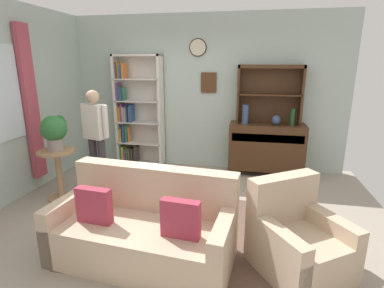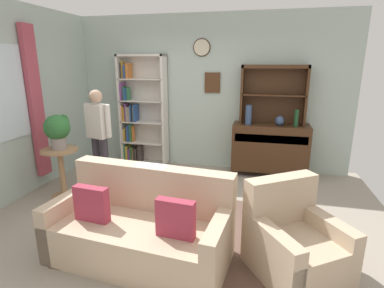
{
  "view_description": "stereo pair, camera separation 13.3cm",
  "coord_description": "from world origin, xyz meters",
  "px_view_note": "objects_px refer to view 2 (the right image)",
  "views": [
    {
      "loc": [
        0.82,
        -3.43,
        1.96
      ],
      "look_at": [
        0.1,
        0.2,
        0.95
      ],
      "focal_mm": 28.13,
      "sensor_mm": 36.0,
      "label": 1
    },
    {
      "loc": [
        0.95,
        -3.41,
        1.96
      ],
      "look_at": [
        0.1,
        0.2,
        0.95
      ],
      "focal_mm": 28.13,
      "sensor_mm": 36.0,
      "label": 2
    }
  ],
  "objects_px": {
    "couch_floral": "(142,229)",
    "person_reading": "(99,132)",
    "sideboard": "(270,147)",
    "potted_plant_large": "(58,129)",
    "armchair_floral": "(294,244)",
    "vase_tall": "(249,115)",
    "bookshelf": "(140,114)",
    "bottle_wine": "(296,118)",
    "sideboard_hutch": "(274,86)",
    "plant_stand": "(62,168)",
    "vase_round": "(280,121)"
  },
  "relations": [
    {
      "from": "couch_floral",
      "to": "person_reading",
      "type": "bearing_deg",
      "value": 130.41
    },
    {
      "from": "sideboard",
      "to": "potted_plant_large",
      "type": "distance_m",
      "value": 3.45
    },
    {
      "from": "person_reading",
      "to": "potted_plant_large",
      "type": "bearing_deg",
      "value": -127.26
    },
    {
      "from": "armchair_floral",
      "to": "person_reading",
      "type": "distance_m",
      "value": 3.25
    },
    {
      "from": "vase_tall",
      "to": "bookshelf",
      "type": "bearing_deg",
      "value": 175.46
    },
    {
      "from": "armchair_floral",
      "to": "sideboard",
      "type": "bearing_deg",
      "value": 94.46
    },
    {
      "from": "bottle_wine",
      "to": "person_reading",
      "type": "xyz_separation_m",
      "value": [
        -3.03,
        -1.06,
        -0.16
      ]
    },
    {
      "from": "vase_tall",
      "to": "armchair_floral",
      "type": "distance_m",
      "value": 2.71
    },
    {
      "from": "vase_tall",
      "to": "bottle_wine",
      "type": "bearing_deg",
      "value": -0.66
    },
    {
      "from": "bottle_wine",
      "to": "sideboard",
      "type": "bearing_deg",
      "value": 167.11
    },
    {
      "from": "bookshelf",
      "to": "bottle_wine",
      "type": "bearing_deg",
      "value": -3.48
    },
    {
      "from": "sideboard_hutch",
      "to": "person_reading",
      "type": "distance_m",
      "value": 2.99
    },
    {
      "from": "bookshelf",
      "to": "potted_plant_large",
      "type": "height_order",
      "value": "bookshelf"
    },
    {
      "from": "armchair_floral",
      "to": "bookshelf",
      "type": "bearing_deg",
      "value": 134.76
    },
    {
      "from": "armchair_floral",
      "to": "vase_tall",
      "type": "bearing_deg",
      "value": 103.22
    },
    {
      "from": "person_reading",
      "to": "plant_stand",
      "type": "bearing_deg",
      "value": -125.86
    },
    {
      "from": "bottle_wine",
      "to": "couch_floral",
      "type": "height_order",
      "value": "bottle_wine"
    },
    {
      "from": "vase_round",
      "to": "potted_plant_large",
      "type": "bearing_deg",
      "value": -153.61
    },
    {
      "from": "plant_stand",
      "to": "person_reading",
      "type": "bearing_deg",
      "value": 54.14
    },
    {
      "from": "bottle_wine",
      "to": "couch_floral",
      "type": "relative_size",
      "value": 0.15
    },
    {
      "from": "armchair_floral",
      "to": "bottle_wine",
      "type": "bearing_deg",
      "value": 85.75
    },
    {
      "from": "sideboard",
      "to": "person_reading",
      "type": "xyz_separation_m",
      "value": [
        -2.64,
        -1.14,
        0.4
      ]
    },
    {
      "from": "vase_tall",
      "to": "sideboard_hutch",
      "type": "bearing_deg",
      "value": 25.89
    },
    {
      "from": "sideboard_hutch",
      "to": "vase_tall",
      "type": "bearing_deg",
      "value": -154.11
    },
    {
      "from": "bottle_wine",
      "to": "sideboard_hutch",
      "type": "bearing_deg",
      "value": 153.04
    },
    {
      "from": "armchair_floral",
      "to": "potted_plant_large",
      "type": "xyz_separation_m",
      "value": [
        -3.2,
        0.99,
        0.75
      ]
    },
    {
      "from": "bottle_wine",
      "to": "armchair_floral",
      "type": "bearing_deg",
      "value": -94.25
    },
    {
      "from": "vase_tall",
      "to": "armchair_floral",
      "type": "xyz_separation_m",
      "value": [
        0.59,
        -2.52,
        -0.8
      ]
    },
    {
      "from": "sideboard",
      "to": "plant_stand",
      "type": "height_order",
      "value": "sideboard"
    },
    {
      "from": "bookshelf",
      "to": "plant_stand",
      "type": "xyz_separation_m",
      "value": [
        -0.53,
        -1.73,
        -0.54
      ]
    },
    {
      "from": "potted_plant_large",
      "to": "vase_round",
      "type": "bearing_deg",
      "value": 26.39
    },
    {
      "from": "sideboard",
      "to": "vase_tall",
      "type": "relative_size",
      "value": 3.86
    },
    {
      "from": "sideboard",
      "to": "vase_round",
      "type": "xyz_separation_m",
      "value": [
        0.13,
        -0.07,
        0.5
      ]
    },
    {
      "from": "sideboard",
      "to": "vase_tall",
      "type": "distance_m",
      "value": 0.7
    },
    {
      "from": "armchair_floral",
      "to": "potted_plant_large",
      "type": "bearing_deg",
      "value": 162.89
    },
    {
      "from": "bookshelf",
      "to": "plant_stand",
      "type": "bearing_deg",
      "value": -107.15
    },
    {
      "from": "bookshelf",
      "to": "sideboard_hutch",
      "type": "xyz_separation_m",
      "value": [
        2.46,
        0.02,
        0.56
      ]
    },
    {
      "from": "bookshelf",
      "to": "person_reading",
      "type": "height_order",
      "value": "bookshelf"
    },
    {
      "from": "sideboard_hutch",
      "to": "bookshelf",
      "type": "bearing_deg",
      "value": -179.43
    },
    {
      "from": "sideboard_hutch",
      "to": "plant_stand",
      "type": "height_order",
      "value": "sideboard_hutch"
    },
    {
      "from": "vase_tall",
      "to": "plant_stand",
      "type": "distance_m",
      "value": 3.1
    },
    {
      "from": "bookshelf",
      "to": "person_reading",
      "type": "xyz_separation_m",
      "value": [
        -0.17,
        -1.23,
        -0.09
      ]
    },
    {
      "from": "vase_round",
      "to": "armchair_floral",
      "type": "relative_size",
      "value": 0.16
    },
    {
      "from": "sideboard_hutch",
      "to": "bottle_wine",
      "type": "xyz_separation_m",
      "value": [
        0.39,
        -0.2,
        -0.49
      ]
    },
    {
      "from": "bookshelf",
      "to": "sideboard_hutch",
      "type": "relative_size",
      "value": 1.91
    },
    {
      "from": "sideboard",
      "to": "vase_round",
      "type": "relative_size",
      "value": 7.65
    },
    {
      "from": "bottle_wine",
      "to": "potted_plant_large",
      "type": "distance_m",
      "value": 3.72
    },
    {
      "from": "person_reading",
      "to": "vase_tall",
      "type": "bearing_deg",
      "value": 25.34
    },
    {
      "from": "bottle_wine",
      "to": "armchair_floral",
      "type": "relative_size",
      "value": 0.27
    },
    {
      "from": "vase_tall",
      "to": "vase_round",
      "type": "bearing_deg",
      "value": 1.49
    }
  ]
}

